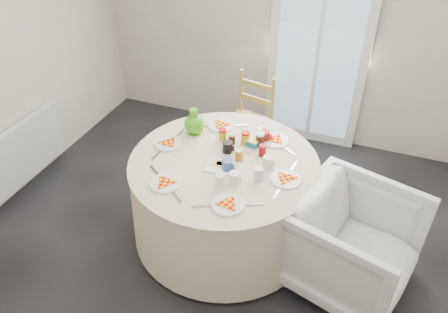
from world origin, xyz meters
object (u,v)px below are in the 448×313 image
(radiator, at_px, (26,150))
(wooden_chair, at_px, (247,122))
(table, at_px, (224,198))
(green_pitcher, at_px, (194,121))
(armchair, at_px, (352,244))

(radiator, distance_m, wooden_chair, 2.13)
(table, relative_size, green_pitcher, 6.84)
(radiator, xyz_separation_m, armchair, (3.03, -0.10, 0.01))
(table, xyz_separation_m, green_pitcher, (-0.37, 0.28, 0.49))
(wooden_chair, height_order, green_pitcher, green_pitcher)
(radiator, xyz_separation_m, wooden_chair, (1.83, 1.08, 0.09))
(green_pitcher, bearing_deg, table, -45.30)
(radiator, height_order, wooden_chair, wooden_chair)
(table, distance_m, green_pitcher, 0.68)
(wooden_chair, relative_size, armchair, 1.09)
(table, height_order, armchair, armchair)
(armchair, distance_m, green_pitcher, 1.55)
(wooden_chair, distance_m, green_pitcher, 0.89)
(table, height_order, green_pitcher, green_pitcher)
(radiator, height_order, table, table)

